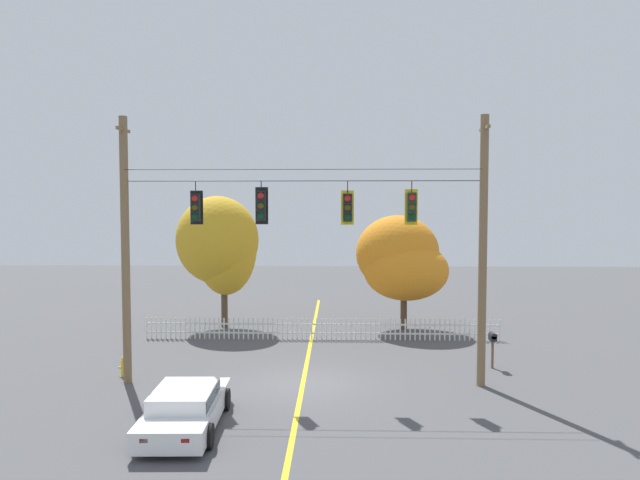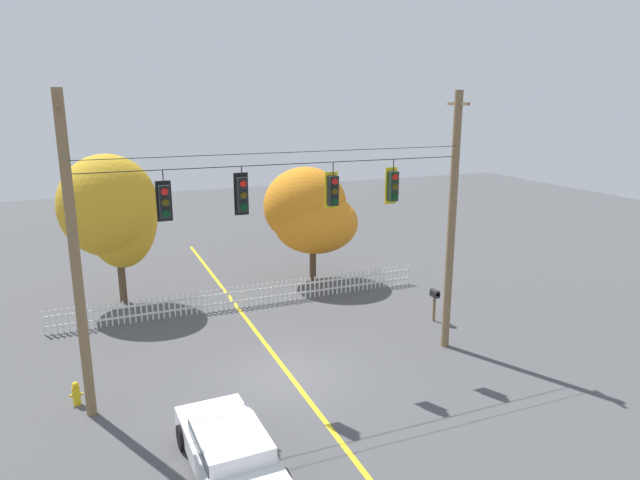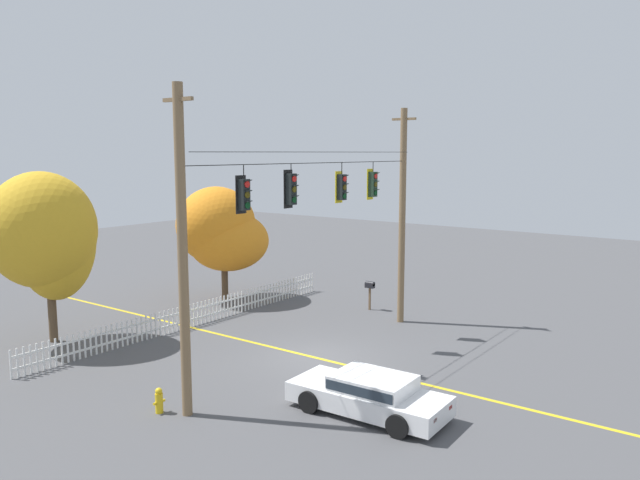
{
  "view_description": "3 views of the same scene",
  "coord_description": "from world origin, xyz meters",
  "px_view_note": "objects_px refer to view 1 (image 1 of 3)",
  "views": [
    {
      "loc": [
        1.15,
        -19.57,
        6.05
      ],
      "look_at": [
        0.58,
        0.45,
        4.92
      ],
      "focal_mm": 32.69,
      "sensor_mm": 36.0,
      "label": 1
    },
    {
      "loc": [
        -5.6,
        -16.03,
        8.84
      ],
      "look_at": [
        1.3,
        0.54,
        4.34
      ],
      "focal_mm": 31.83,
      "sensor_mm": 36.0,
      "label": 2
    },
    {
      "loc": [
        -17.22,
        -12.91,
        7.29
      ],
      "look_at": [
        0.59,
        0.3,
        4.17
      ],
      "focal_mm": 35.09,
      "sensor_mm": 36.0,
      "label": 3
    }
  ],
  "objects_px": {
    "traffic_signal_northbound_primary": "(196,207)",
    "autumn_maple_mid": "(401,261)",
    "traffic_signal_southbound_primary": "(261,206)",
    "traffic_signal_westbound_side": "(412,207)",
    "traffic_signal_eastbound_side": "(348,207)",
    "parked_car": "(185,407)",
    "fire_hydrant": "(124,366)",
    "roadside_mailbox": "(493,339)",
    "autumn_maple_near_fence": "(220,243)"
  },
  "relations": [
    {
      "from": "parked_car",
      "to": "autumn_maple_near_fence",
      "type": "bearing_deg",
      "value": 97.14
    },
    {
      "from": "traffic_signal_northbound_primary",
      "to": "fire_hydrant",
      "type": "xyz_separation_m",
      "value": [
        -2.82,
        0.72,
        -5.68
      ]
    },
    {
      "from": "traffic_signal_westbound_side",
      "to": "roadside_mailbox",
      "type": "xyz_separation_m",
      "value": [
        3.36,
        2.16,
        -4.95
      ]
    },
    {
      "from": "traffic_signal_northbound_primary",
      "to": "parked_car",
      "type": "distance_m",
      "value": 6.83
    },
    {
      "from": "traffic_signal_westbound_side",
      "to": "fire_hydrant",
      "type": "bearing_deg",
      "value": 175.92
    },
    {
      "from": "traffic_signal_southbound_primary",
      "to": "traffic_signal_westbound_side",
      "type": "height_order",
      "value": "same"
    },
    {
      "from": "autumn_maple_near_fence",
      "to": "parked_car",
      "type": "relative_size",
      "value": 1.44
    },
    {
      "from": "traffic_signal_southbound_primary",
      "to": "autumn_maple_near_fence",
      "type": "distance_m",
      "value": 9.94
    },
    {
      "from": "parked_car",
      "to": "fire_hydrant",
      "type": "xyz_separation_m",
      "value": [
        -3.46,
        4.81,
        -0.24
      ]
    },
    {
      "from": "autumn_maple_mid",
      "to": "fire_hydrant",
      "type": "xyz_separation_m",
      "value": [
        -10.78,
        -8.35,
        -3.04
      ]
    },
    {
      "from": "traffic_signal_eastbound_side",
      "to": "parked_car",
      "type": "distance_m",
      "value": 8.15
    },
    {
      "from": "traffic_signal_northbound_primary",
      "to": "traffic_signal_westbound_side",
      "type": "xyz_separation_m",
      "value": [
        7.27,
        0.0,
        0.01
      ]
    },
    {
      "from": "autumn_maple_mid",
      "to": "autumn_maple_near_fence",
      "type": "bearing_deg",
      "value": 179.08
    },
    {
      "from": "traffic_signal_westbound_side",
      "to": "parked_car",
      "type": "distance_m",
      "value": 9.51
    },
    {
      "from": "traffic_signal_eastbound_side",
      "to": "fire_hydrant",
      "type": "height_order",
      "value": "traffic_signal_eastbound_side"
    },
    {
      "from": "traffic_signal_westbound_side",
      "to": "fire_hydrant",
      "type": "distance_m",
      "value": 11.62
    },
    {
      "from": "parked_car",
      "to": "roadside_mailbox",
      "type": "relative_size",
      "value": 3.37
    },
    {
      "from": "traffic_signal_westbound_side",
      "to": "fire_hydrant",
      "type": "relative_size",
      "value": 2.01
    },
    {
      "from": "autumn_maple_mid",
      "to": "traffic_signal_eastbound_side",
      "type": "bearing_deg",
      "value": -107.3
    },
    {
      "from": "traffic_signal_northbound_primary",
      "to": "traffic_signal_eastbound_side",
      "type": "height_order",
      "value": "same"
    },
    {
      "from": "traffic_signal_eastbound_side",
      "to": "fire_hydrant",
      "type": "xyz_separation_m",
      "value": [
        -7.96,
        0.72,
        -5.68
      ]
    },
    {
      "from": "autumn_maple_near_fence",
      "to": "parked_car",
      "type": "bearing_deg",
      "value": -82.86
    },
    {
      "from": "traffic_signal_northbound_primary",
      "to": "traffic_signal_eastbound_side",
      "type": "xyz_separation_m",
      "value": [
        5.13,
        0.0,
        -0.0
      ]
    },
    {
      "from": "traffic_signal_southbound_primary",
      "to": "roadside_mailbox",
      "type": "distance_m",
      "value": 10.01
    },
    {
      "from": "traffic_signal_southbound_primary",
      "to": "autumn_maple_near_fence",
      "type": "height_order",
      "value": "traffic_signal_southbound_primary"
    },
    {
      "from": "autumn_maple_near_fence",
      "to": "traffic_signal_northbound_primary",
      "type": "bearing_deg",
      "value": -83.63
    },
    {
      "from": "traffic_signal_eastbound_side",
      "to": "roadside_mailbox",
      "type": "height_order",
      "value": "traffic_signal_eastbound_side"
    },
    {
      "from": "fire_hydrant",
      "to": "autumn_maple_near_fence",
      "type": "bearing_deg",
      "value": 78.05
    },
    {
      "from": "parked_car",
      "to": "fire_hydrant",
      "type": "relative_size",
      "value": 6.21
    },
    {
      "from": "traffic_signal_eastbound_side",
      "to": "parked_car",
      "type": "height_order",
      "value": "traffic_signal_eastbound_side"
    },
    {
      "from": "autumn_maple_near_fence",
      "to": "fire_hydrant",
      "type": "bearing_deg",
      "value": -101.95
    },
    {
      "from": "traffic_signal_eastbound_side",
      "to": "autumn_maple_near_fence",
      "type": "relative_size",
      "value": 0.22
    },
    {
      "from": "traffic_signal_eastbound_side",
      "to": "roadside_mailbox",
      "type": "distance_m",
      "value": 7.7
    },
    {
      "from": "traffic_signal_southbound_primary",
      "to": "roadside_mailbox",
      "type": "bearing_deg",
      "value": 14.44
    },
    {
      "from": "traffic_signal_northbound_primary",
      "to": "autumn_maple_near_fence",
      "type": "distance_m",
      "value": 9.43
    },
    {
      "from": "traffic_signal_southbound_primary",
      "to": "autumn_maple_mid",
      "type": "xyz_separation_m",
      "value": [
        5.73,
        9.07,
        -2.7
      ]
    },
    {
      "from": "autumn_maple_mid",
      "to": "fire_hydrant",
      "type": "distance_m",
      "value": 13.97
    },
    {
      "from": "traffic_signal_westbound_side",
      "to": "traffic_signal_eastbound_side",
      "type": "bearing_deg",
      "value": -179.99
    },
    {
      "from": "traffic_signal_southbound_primary",
      "to": "autumn_maple_near_fence",
      "type": "relative_size",
      "value": 0.22
    },
    {
      "from": "traffic_signal_eastbound_side",
      "to": "traffic_signal_westbound_side",
      "type": "relative_size",
      "value": 1.0
    },
    {
      "from": "traffic_signal_southbound_primary",
      "to": "traffic_signal_eastbound_side",
      "type": "height_order",
      "value": "same"
    },
    {
      "from": "traffic_signal_southbound_primary",
      "to": "fire_hydrant",
      "type": "bearing_deg",
      "value": 171.89
    },
    {
      "from": "traffic_signal_northbound_primary",
      "to": "autumn_maple_mid",
      "type": "height_order",
      "value": "traffic_signal_northbound_primary"
    },
    {
      "from": "traffic_signal_westbound_side",
      "to": "autumn_maple_near_fence",
      "type": "relative_size",
      "value": 0.22
    },
    {
      "from": "fire_hydrant",
      "to": "autumn_maple_mid",
      "type": "bearing_deg",
      "value": 37.75
    },
    {
      "from": "autumn_maple_near_fence",
      "to": "autumn_maple_mid",
      "type": "relative_size",
      "value": 1.17
    },
    {
      "from": "traffic_signal_southbound_primary",
      "to": "autumn_maple_mid",
      "type": "distance_m",
      "value": 11.06
    },
    {
      "from": "traffic_signal_eastbound_side",
      "to": "autumn_maple_near_fence",
      "type": "height_order",
      "value": "traffic_signal_eastbound_side"
    },
    {
      "from": "traffic_signal_eastbound_side",
      "to": "autumn_maple_mid",
      "type": "relative_size",
      "value": 0.26
    },
    {
      "from": "autumn_maple_near_fence",
      "to": "roadside_mailbox",
      "type": "distance_m",
      "value": 13.98
    }
  ]
}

